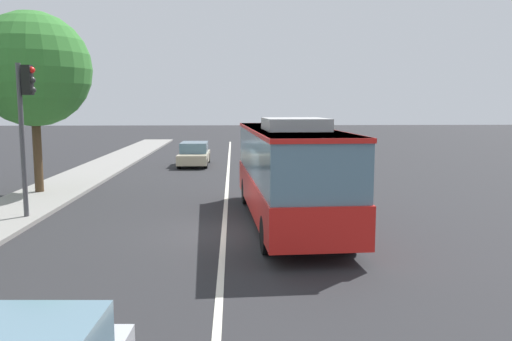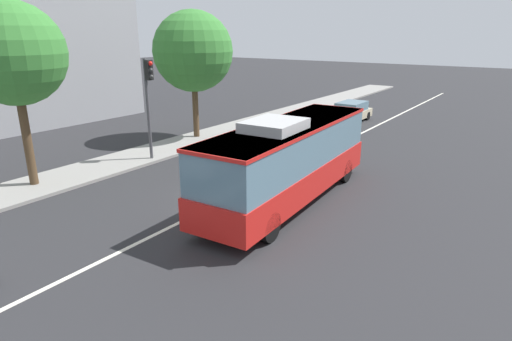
{
  "view_description": "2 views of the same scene",
  "coord_description": "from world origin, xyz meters",
  "px_view_note": "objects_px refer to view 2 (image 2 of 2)",
  "views": [
    {
      "loc": [
        -15.29,
        -0.3,
        3.88
      ],
      "look_at": [
        2.4,
        -1.08,
        1.6
      ],
      "focal_mm": 36.29,
      "sensor_mm": 36.0,
      "label": 1
    },
    {
      "loc": [
        -12.55,
        -10.11,
        6.43
      ],
      "look_at": [
        0.29,
        -1.21,
        1.37
      ],
      "focal_mm": 30.1,
      "sensor_mm": 36.0,
      "label": 2
    }
  ],
  "objects_px": {
    "street_tree_kerbside_centre": "(13,54)",
    "street_tree_kerbside_left": "(193,52)",
    "transit_bus": "(289,157)",
    "sedan_beige": "(350,112)",
    "traffic_light_near_corner": "(149,92)"
  },
  "relations": [
    {
      "from": "street_tree_kerbside_centre",
      "to": "street_tree_kerbside_left",
      "type": "bearing_deg",
      "value": 1.26
    },
    {
      "from": "transit_bus",
      "to": "sedan_beige",
      "type": "height_order",
      "value": "transit_bus"
    },
    {
      "from": "transit_bus",
      "to": "street_tree_kerbside_left",
      "type": "xyz_separation_m",
      "value": [
        5.81,
        10.12,
        3.5
      ]
    },
    {
      "from": "transit_bus",
      "to": "traffic_light_near_corner",
      "type": "height_order",
      "value": "traffic_light_near_corner"
    },
    {
      "from": "traffic_light_near_corner",
      "to": "street_tree_kerbside_left",
      "type": "height_order",
      "value": "street_tree_kerbside_left"
    },
    {
      "from": "traffic_light_near_corner",
      "to": "street_tree_kerbside_left",
      "type": "distance_m",
      "value": 5.52
    },
    {
      "from": "transit_bus",
      "to": "street_tree_kerbside_left",
      "type": "height_order",
      "value": "street_tree_kerbside_left"
    },
    {
      "from": "transit_bus",
      "to": "sedan_beige",
      "type": "xyz_separation_m",
      "value": [
        16.27,
        4.26,
        -1.09
      ]
    },
    {
      "from": "transit_bus",
      "to": "street_tree_kerbside_centre",
      "type": "height_order",
      "value": "street_tree_kerbside_centre"
    },
    {
      "from": "transit_bus",
      "to": "street_tree_kerbside_centre",
      "type": "relative_size",
      "value": 1.32
    },
    {
      "from": "sedan_beige",
      "to": "street_tree_kerbside_centre",
      "type": "relative_size",
      "value": 0.59
    },
    {
      "from": "sedan_beige",
      "to": "traffic_light_near_corner",
      "type": "height_order",
      "value": "traffic_light_near_corner"
    },
    {
      "from": "street_tree_kerbside_left",
      "to": "street_tree_kerbside_centre",
      "type": "xyz_separation_m",
      "value": [
        -10.67,
        -0.23,
        0.28
      ]
    },
    {
      "from": "transit_bus",
      "to": "sedan_beige",
      "type": "distance_m",
      "value": 16.85
    },
    {
      "from": "sedan_beige",
      "to": "transit_bus",
      "type": "bearing_deg",
      "value": 14.92
    }
  ]
}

